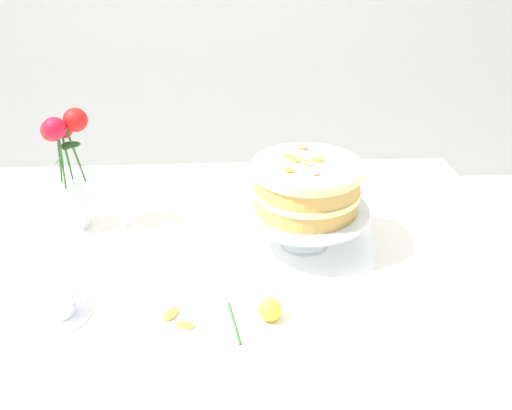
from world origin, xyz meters
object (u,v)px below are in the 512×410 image
Objects in this scene: cake_stand at (305,214)px; teacup at (57,306)px; fallen_rose at (269,310)px; dining_table at (224,289)px; flower_vase at (68,170)px; layer_cake at (307,186)px.

teacup is at bearing -156.16° from cake_stand.
teacup is at bearing 175.44° from fallen_rose.
dining_table is 0.46m from flower_vase.
fallen_rose is at bearing -67.82° from dining_table.
teacup is at bearing -150.58° from dining_table.
layer_cake is (-0.00, 0.00, 0.07)m from cake_stand.
cake_stand is 0.96× the size of flower_vase.
layer_cake reaches higher than fallen_rose.
flower_vase is 2.57× the size of fallen_rose.
cake_stand is 2.46× the size of fallen_rose.
dining_table is 0.38m from teacup.
cake_stand is at bearing -57.76° from layer_cake.
fallen_rose is (0.09, -0.21, 0.11)m from dining_table.
teacup is at bearing -82.95° from flower_vase.
flower_vase reaches higher than fallen_rose.
flower_vase is at bearing 140.32° from fallen_rose.
fallen_rose is at bearing -111.82° from cake_stand.
layer_cake is 0.56m from flower_vase.
flower_vase reaches higher than layer_cake.
fallen_rose is at bearing -111.81° from layer_cake.
flower_vase is 0.37m from teacup.
teacup is 1.05× the size of fallen_rose.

